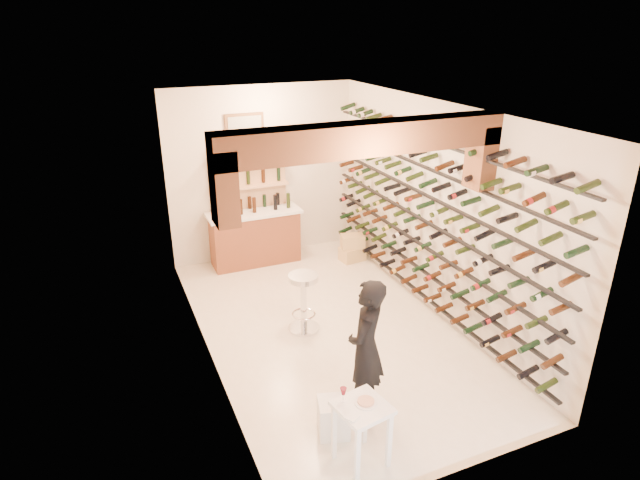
# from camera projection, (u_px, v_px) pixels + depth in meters

# --- Properties ---
(ground) EXTENTS (6.00, 6.00, 0.00)m
(ground) POSITION_uv_depth(u_px,v_px,m) (328.00, 328.00, 7.91)
(ground) COLOR #EFE6CE
(ground) RESTS_ON ground
(room_shell) EXTENTS (3.52, 6.02, 3.21)m
(room_shell) POSITION_uv_depth(u_px,v_px,m) (337.00, 187.00, 6.82)
(room_shell) COLOR beige
(room_shell) RESTS_ON ground
(wine_rack) EXTENTS (0.32, 5.70, 2.56)m
(wine_rack) POSITION_uv_depth(u_px,v_px,m) (423.00, 216.00, 7.87)
(wine_rack) COLOR black
(wine_rack) RESTS_ON ground
(back_counter) EXTENTS (1.70, 0.62, 1.29)m
(back_counter) POSITION_uv_depth(u_px,v_px,m) (255.00, 236.00, 9.84)
(back_counter) COLOR brown
(back_counter) RESTS_ON ground
(back_shelving) EXTENTS (1.40, 0.31, 2.73)m
(back_shelving) POSITION_uv_depth(u_px,v_px,m) (250.00, 199.00, 9.80)
(back_shelving) COLOR tan
(back_shelving) RESTS_ON ground
(tasting_table) EXTENTS (0.57, 0.57, 0.87)m
(tasting_table) POSITION_uv_depth(u_px,v_px,m) (362.00, 416.00, 5.30)
(tasting_table) COLOR white
(tasting_table) RESTS_ON ground
(white_stool) EXTENTS (0.41, 0.41, 0.42)m
(white_stool) POSITION_uv_depth(u_px,v_px,m) (333.00, 417.00, 5.83)
(white_stool) COLOR white
(white_stool) RESTS_ON ground
(person) EXTENTS (0.72, 0.72, 1.67)m
(person) POSITION_uv_depth(u_px,v_px,m) (366.00, 348.00, 5.96)
(person) COLOR black
(person) RESTS_ON ground
(chrome_barstool) EXTENTS (0.46, 0.46, 0.89)m
(chrome_barstool) POSITION_uv_depth(u_px,v_px,m) (304.00, 298.00, 7.69)
(chrome_barstool) COLOR silver
(chrome_barstool) RESTS_ON ground
(crate_lower) EXTENTS (0.48, 0.36, 0.27)m
(crate_lower) POSITION_uv_depth(u_px,v_px,m) (352.00, 254.00, 10.08)
(crate_lower) COLOR tan
(crate_lower) RESTS_ON ground
(crate_upper) EXTENTS (0.48, 0.38, 0.25)m
(crate_upper) POSITION_uv_depth(u_px,v_px,m) (353.00, 241.00, 9.98)
(crate_upper) COLOR tan
(crate_upper) RESTS_ON crate_lower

